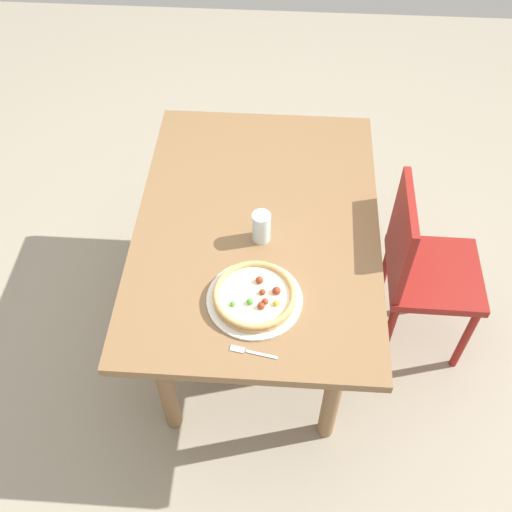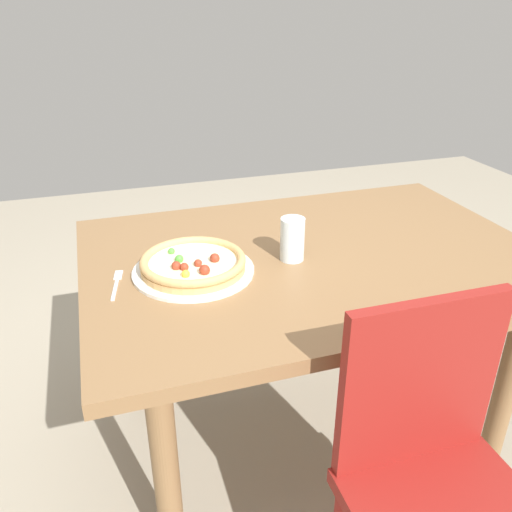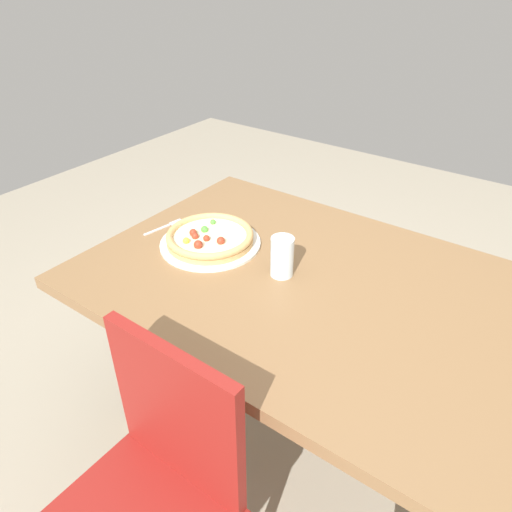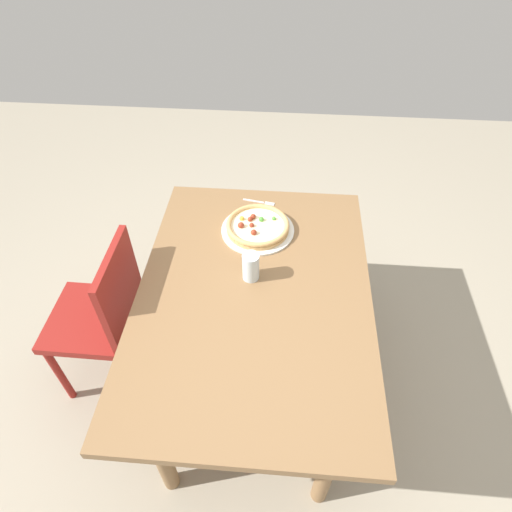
{
  "view_description": "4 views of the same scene",
  "coord_description": "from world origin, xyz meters",
  "px_view_note": "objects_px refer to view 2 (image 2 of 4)",
  "views": [
    {
      "loc": [
        -1.62,
        -0.1,
        2.52
      ],
      "look_at": [
        -0.19,
        -0.01,
        0.76
      ],
      "focal_mm": 42.11,
      "sensor_mm": 36.0,
      "label": 1
    },
    {
      "loc": [
        -0.61,
        -1.33,
        1.44
      ],
      "look_at": [
        -0.19,
        -0.01,
        0.76
      ],
      "focal_mm": 36.64,
      "sensor_mm": 36.0,
      "label": 2
    },
    {
      "loc": [
        0.57,
        -1.06,
        1.59
      ],
      "look_at": [
        -0.19,
        -0.01,
        0.76
      ],
      "focal_mm": 33.22,
      "sensor_mm": 36.0,
      "label": 3
    },
    {
      "loc": [
        1.16,
        0.1,
        2.13
      ],
      "look_at": [
        -0.19,
        -0.01,
        0.76
      ],
      "focal_mm": 30.44,
      "sensor_mm": 36.0,
      "label": 4
    }
  ],
  "objects_px": {
    "plate": "(194,271)",
    "fork": "(117,282)",
    "dining_table": "(312,279)",
    "chair_near": "(440,487)",
    "pizza": "(193,263)",
    "drinking_glass": "(292,239)"
  },
  "relations": [
    {
      "from": "pizza",
      "to": "drinking_glass",
      "type": "height_order",
      "value": "drinking_glass"
    },
    {
      "from": "plate",
      "to": "fork",
      "type": "bearing_deg",
      "value": 179.27
    },
    {
      "from": "pizza",
      "to": "chair_near",
      "type": "bearing_deg",
      "value": -61.01
    },
    {
      "from": "chair_near",
      "to": "pizza",
      "type": "xyz_separation_m",
      "value": [
        -0.38,
        0.69,
        0.26
      ]
    },
    {
      "from": "chair_near",
      "to": "plate",
      "type": "relative_size",
      "value": 2.58
    },
    {
      "from": "dining_table",
      "to": "plate",
      "type": "xyz_separation_m",
      "value": [
        -0.38,
        -0.01,
        0.1
      ]
    },
    {
      "from": "fork",
      "to": "drinking_glass",
      "type": "relative_size",
      "value": 1.26
    },
    {
      "from": "dining_table",
      "to": "drinking_glass",
      "type": "distance_m",
      "value": 0.18
    },
    {
      "from": "pizza",
      "to": "drinking_glass",
      "type": "xyz_separation_m",
      "value": [
        0.3,
        -0.01,
        0.04
      ]
    },
    {
      "from": "plate",
      "to": "drinking_glass",
      "type": "distance_m",
      "value": 0.31
    },
    {
      "from": "fork",
      "to": "pizza",
      "type": "bearing_deg",
      "value": -80.49
    },
    {
      "from": "chair_near",
      "to": "fork",
      "type": "distance_m",
      "value": 0.94
    },
    {
      "from": "plate",
      "to": "fork",
      "type": "xyz_separation_m",
      "value": [
        -0.22,
        0.0,
        -0.0
      ]
    },
    {
      "from": "dining_table",
      "to": "fork",
      "type": "bearing_deg",
      "value": -178.92
    },
    {
      "from": "chair_near",
      "to": "plate",
      "type": "bearing_deg",
      "value": -60.5
    },
    {
      "from": "chair_near",
      "to": "pizza",
      "type": "height_order",
      "value": "chair_near"
    },
    {
      "from": "pizza",
      "to": "drinking_glass",
      "type": "distance_m",
      "value": 0.3
    },
    {
      "from": "dining_table",
      "to": "pizza",
      "type": "distance_m",
      "value": 0.4
    },
    {
      "from": "plate",
      "to": "pizza",
      "type": "distance_m",
      "value": 0.03
    },
    {
      "from": "plate",
      "to": "drinking_glass",
      "type": "relative_size",
      "value": 2.66
    },
    {
      "from": "chair_near",
      "to": "drinking_glass",
      "type": "bearing_deg",
      "value": -82.59
    },
    {
      "from": "fork",
      "to": "dining_table",
      "type": "bearing_deg",
      "value": -78.43
    }
  ]
}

